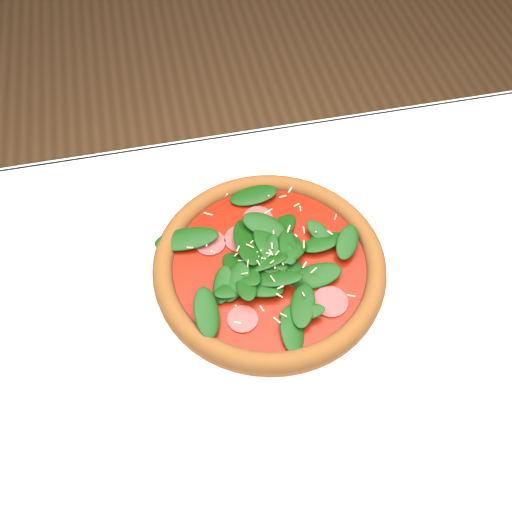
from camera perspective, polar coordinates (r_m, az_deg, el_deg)
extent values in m
plane|color=brown|center=(1.51, 1.25, -20.63)|extent=(6.00, 6.00, 0.00)
cube|color=white|center=(0.82, 2.17, -8.32)|extent=(1.20, 0.80, 0.04)
cylinder|color=#482C1C|center=(1.46, 19.50, 1.47)|extent=(0.06, 0.06, 0.71)
cube|color=white|center=(1.12, -2.80, 7.84)|extent=(1.20, 0.01, 0.22)
cylinder|color=white|center=(0.84, 1.32, -1.61)|extent=(0.39, 0.39, 0.01)
torus|color=white|center=(0.84, 1.32, -1.45)|extent=(0.39, 0.39, 0.01)
cylinder|color=#985224|center=(0.83, 1.33, -1.15)|extent=(0.39, 0.39, 0.01)
torus|color=#AE6228|center=(0.83, 1.35, -0.81)|extent=(0.39, 0.39, 0.03)
cylinder|color=#870A04|center=(0.83, 1.35, -0.81)|extent=(0.32, 0.32, 0.00)
cylinder|color=#9D453E|center=(0.82, 1.35, -0.64)|extent=(0.28, 0.28, 0.00)
ellipsoid|color=#0E390A|center=(0.81, 1.37, -0.20)|extent=(0.31, 0.31, 0.03)
cylinder|color=beige|center=(0.81, 1.38, 0.07)|extent=(0.28, 0.28, 0.00)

